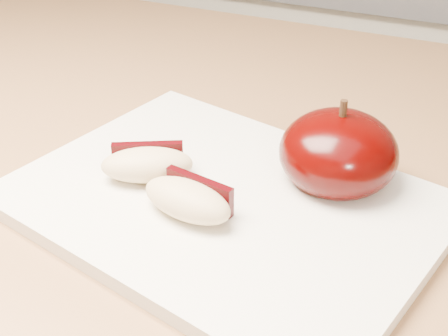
% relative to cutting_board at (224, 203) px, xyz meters
% --- Properties ---
extents(back_cabinet, '(2.40, 0.62, 0.94)m').
position_rel_cutting_board_xyz_m(back_cabinet, '(0.02, 0.80, -0.44)').
color(back_cabinet, silver).
rests_on(back_cabinet, ground).
extents(cutting_board, '(0.35, 0.29, 0.01)m').
position_rel_cutting_board_xyz_m(cutting_board, '(0.00, 0.00, 0.00)').
color(cutting_board, silver).
rests_on(cutting_board, island_counter).
extents(apple_half, '(0.10, 0.10, 0.08)m').
position_rel_cutting_board_xyz_m(apple_half, '(0.07, 0.06, 0.03)').
color(apple_half, black).
rests_on(apple_half, cutting_board).
extents(apple_wedge_a, '(0.08, 0.06, 0.03)m').
position_rel_cutting_board_xyz_m(apple_wedge_a, '(-0.06, -0.00, 0.02)').
color(apple_wedge_a, '#D2B585').
rests_on(apple_wedge_a, cutting_board).
extents(apple_wedge_b, '(0.08, 0.05, 0.03)m').
position_rel_cutting_board_xyz_m(apple_wedge_b, '(-0.01, -0.03, 0.02)').
color(apple_wedge_b, '#D2B585').
rests_on(apple_wedge_b, cutting_board).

